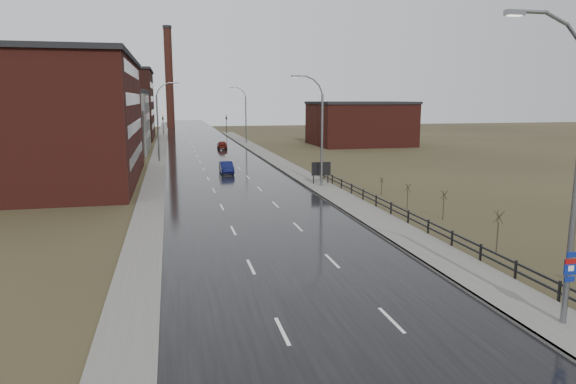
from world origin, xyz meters
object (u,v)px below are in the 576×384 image
car_near (226,168)px  billboard (321,169)px  car_far (222,145)px  streetlight_main (570,178)px

car_near → billboard: bearing=-50.0°
billboard → car_far: bearing=98.4°
car_near → streetlight_main: bearing=-79.5°
streetlight_main → billboard: streetlight_main is taller
billboard → car_far: size_ratio=0.58×
billboard → streetlight_main: bearing=-91.0°
car_far → car_near: bearing=87.3°
billboard → car_far: billboard is taller
streetlight_main → car_near: streetlight_main is taller
car_near → car_far: (2.61, 31.61, 0.00)m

